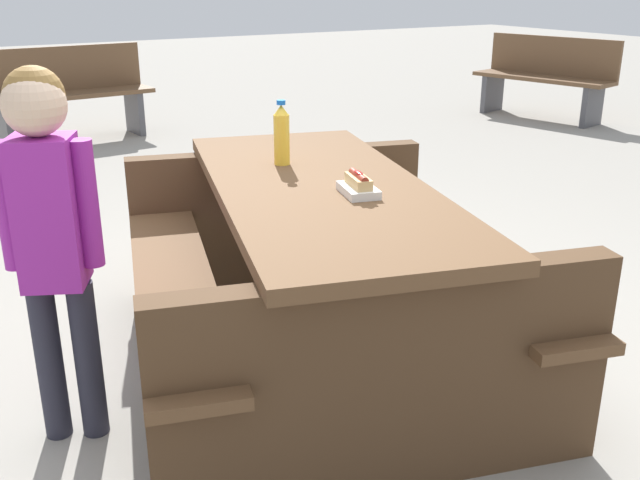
% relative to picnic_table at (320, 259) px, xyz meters
% --- Properties ---
extents(ground_plane, '(30.00, 30.00, 0.00)m').
position_rel_picnic_table_xyz_m(ground_plane, '(0.00, 0.00, -0.44)').
color(ground_plane, gray).
rests_on(ground_plane, ground).
extents(picnic_table, '(2.11, 1.83, 0.75)m').
position_rel_picnic_table_xyz_m(picnic_table, '(0.00, 0.00, 0.00)').
color(picnic_table, brown).
rests_on(picnic_table, ground).
extents(soda_bottle, '(0.06, 0.06, 0.26)m').
position_rel_picnic_table_xyz_m(soda_bottle, '(-0.32, 0.01, 0.43)').
color(soda_bottle, yellow).
rests_on(soda_bottle, picnic_table).
extents(hotdog_tray, '(0.20, 0.15, 0.08)m').
position_rel_picnic_table_xyz_m(hotdog_tray, '(0.19, 0.04, 0.34)').
color(hotdog_tray, white).
rests_on(hotdog_tray, picnic_table).
extents(child_in_coat, '(0.24, 0.28, 1.24)m').
position_rel_picnic_table_xyz_m(child_in_coat, '(-0.01, -0.96, 0.35)').
color(child_in_coat, '#262633').
rests_on(child_in_coat, ground).
extents(park_bench_near, '(1.55, 0.73, 0.85)m').
position_rel_picnic_table_xyz_m(park_bench_near, '(-3.33, 4.78, 0.00)').
color(park_bench_near, brown).
rests_on(park_bench_near, ground).
extents(park_bench_mid, '(0.52, 1.53, 0.85)m').
position_rel_picnic_table_xyz_m(park_bench_mid, '(-4.79, 0.12, 0.00)').
color(park_bench_mid, brown).
rests_on(park_bench_mid, ground).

